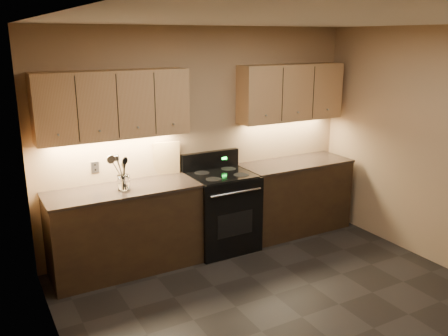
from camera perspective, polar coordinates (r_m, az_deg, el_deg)
The scene contains 17 objects.
floor at distance 4.60m, azimuth 9.38°, elevation -17.28°, with size 4.00×4.00×0.00m, color black.
ceiling at distance 3.88m, azimuth 11.13°, elevation 17.04°, with size 4.00×4.00×0.00m, color silver.
wall_back at distance 5.69m, azimuth -2.62°, elevation 3.55°, with size 4.00×0.04×2.60m, color #A1835F.
wall_left at distance 3.24m, azimuth -18.65°, elevation -6.66°, with size 0.04×4.00×2.60m, color #A1835F.
counter_left at distance 5.28m, azimuth -11.82°, elevation -7.24°, with size 1.62×0.62×0.93m.
counter_right at distance 6.28m, azimuth 8.42°, elevation -3.36°, with size 1.46×0.62×0.93m.
stove at distance 5.68m, azimuth -0.34°, elevation -5.07°, with size 0.76×0.68×1.14m.
upper_cab_left at distance 5.07m, azimuth -13.18°, elevation 7.43°, with size 1.60×0.30×0.70m, color tan.
upper_cab_right at distance 6.10m, azimuth 8.05°, elevation 8.99°, with size 1.44×0.30×0.70m, color tan.
outlet_plate at distance 5.29m, azimuth -15.25°, elevation 0.09°, with size 0.09×0.01×0.12m, color #B2B5BA.
utensil_crock at distance 5.06m, azimuth -11.97°, elevation -1.77°, with size 0.13×0.13×0.16m.
cutting_board at distance 5.51m, azimuth -6.93°, elevation 1.18°, with size 0.31×0.02×0.39m, color tan.
wooden_spoon at distance 5.01m, azimuth -12.22°, elevation -0.90°, with size 0.06×0.06×0.29m, color tan, non-canonical shape.
black_spoon at distance 5.05m, azimuth -12.14°, elevation -0.40°, with size 0.06×0.06×0.35m, color black, non-canonical shape.
black_turner at distance 5.00m, azimuth -11.87°, elevation -0.41°, with size 0.08×0.08×0.38m, color black, non-canonical shape.
steel_spatula at distance 5.04m, azimuth -11.76°, elevation -0.20°, with size 0.08×0.08×0.39m, color silver, non-canonical shape.
steel_skimmer at distance 5.01m, azimuth -11.59°, elevation -0.20°, with size 0.09×0.09×0.40m, color silver, non-canonical shape.
Camera 1 is at (-2.49, -2.98, 2.48)m, focal length 38.00 mm.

